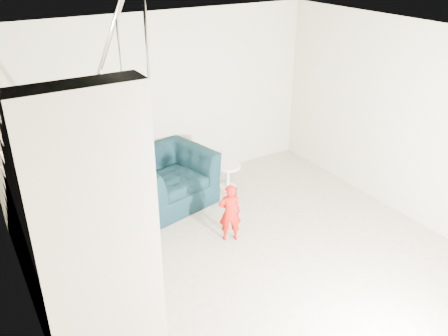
{
  "coord_description": "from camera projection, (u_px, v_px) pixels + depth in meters",
  "views": [
    {
      "loc": [
        -2.77,
        -3.67,
        3.62
      ],
      "look_at": [
        0.15,
        1.2,
        0.85
      ],
      "focal_mm": 38.0,
      "sensor_mm": 36.0,
      "label": 1
    }
  ],
  "objects": [
    {
      "name": "floor",
      "position": [
        265.0,
        272.0,
        5.69
      ],
      "size": [
        5.5,
        5.5,
        0.0
      ],
      "primitive_type": "plane",
      "color": "gray",
      "rests_on": "ground"
    },
    {
      "name": "ceiling",
      "position": [
        275.0,
        45.0,
        4.51
      ],
      "size": [
        5.5,
        5.5,
        0.0
      ],
      "primitive_type": "plane",
      "rotation": [
        3.14,
        0.0,
        0.0
      ],
      "color": "silver",
      "rests_on": "back_wall"
    },
    {
      "name": "back_wall",
      "position": [
        163.0,
        103.0,
        7.22
      ],
      "size": [
        5.0,
        0.0,
        5.0
      ],
      "primitive_type": "plane",
      "rotation": [
        1.57,
        0.0,
        0.0
      ],
      "color": "#B4AC92",
      "rests_on": "floor"
    },
    {
      "name": "left_wall",
      "position": [
        25.0,
        240.0,
        3.94
      ],
      "size": [
        0.0,
        5.5,
        5.5
      ],
      "primitive_type": "plane",
      "rotation": [
        1.57,
        0.0,
        1.57
      ],
      "color": "#B4AC92",
      "rests_on": "floor"
    },
    {
      "name": "right_wall",
      "position": [
        423.0,
        128.0,
        6.25
      ],
      "size": [
        0.0,
        5.5,
        5.5
      ],
      "primitive_type": "plane",
      "rotation": [
        1.57,
        0.0,
        -1.57
      ],
      "color": "#B4AC92",
      "rests_on": "floor"
    },
    {
      "name": "armchair",
      "position": [
        167.0,
        179.0,
        7.02
      ],
      "size": [
        1.43,
        1.32,
        0.8
      ],
      "primitive_type": "imported",
      "rotation": [
        0.0,
        0.0,
        0.22
      ],
      "color": "black",
      "rests_on": "floor"
    },
    {
      "name": "toddler",
      "position": [
        230.0,
        213.0,
        6.14
      ],
      "size": [
        0.35,
        0.29,
        0.81
      ],
      "primitive_type": "imported",
      "rotation": [
        0.0,
        0.0,
        2.73
      ],
      "color": "#9F0905",
      "rests_on": "floor"
    },
    {
      "name": "side_table",
      "position": [
        228.0,
        172.0,
        7.48
      ],
      "size": [
        0.41,
        0.41,
        0.41
      ],
      "color": "silver",
      "rests_on": "floor"
    },
    {
      "name": "staircase",
      "position": [
        75.0,
        232.0,
        4.78
      ],
      "size": [
        1.02,
        3.03,
        3.62
      ],
      "color": "#ADA089",
      "rests_on": "floor"
    },
    {
      "name": "cushion",
      "position": [
        152.0,
        158.0,
        7.12
      ],
      "size": [
        0.38,
        0.18,
        0.37
      ],
      "primitive_type": "cube",
      "rotation": [
        0.21,
        0.0,
        0.0
      ],
      "color": "black",
      "rests_on": "armchair"
    },
    {
      "name": "throw",
      "position": [
        134.0,
        179.0,
        6.78
      ],
      "size": [
        0.05,
        0.5,
        0.57
      ],
      "primitive_type": "cube",
      "color": "black",
      "rests_on": "armchair"
    },
    {
      "name": "phone",
      "position": [
        235.0,
        191.0,
        6.04
      ],
      "size": [
        0.02,
        0.05,
        0.1
      ],
      "primitive_type": "cube",
      "rotation": [
        0.0,
        0.0,
        0.06
      ],
      "color": "black",
      "rests_on": "toddler"
    }
  ]
}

